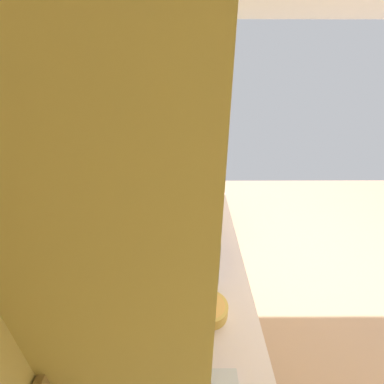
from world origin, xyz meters
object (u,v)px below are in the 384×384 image
(microwave, at_px, (191,237))
(bowl, at_px, (210,309))
(kettle, at_px, (201,190))
(oven_range, at_px, (192,194))

(microwave, bearing_deg, bowl, -167.44)
(microwave, relative_size, bowl, 2.76)
(kettle, bearing_deg, oven_range, 5.46)
(oven_range, height_order, kettle, oven_range)
(microwave, distance_m, bowl, 0.47)
(bowl, bearing_deg, oven_range, 2.21)
(microwave, height_order, bowl, microwave)
(microwave, xyz_separation_m, bowl, (-0.44, -0.10, -0.12))
(oven_range, bearing_deg, bowl, -177.79)
(microwave, bearing_deg, kettle, -6.50)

